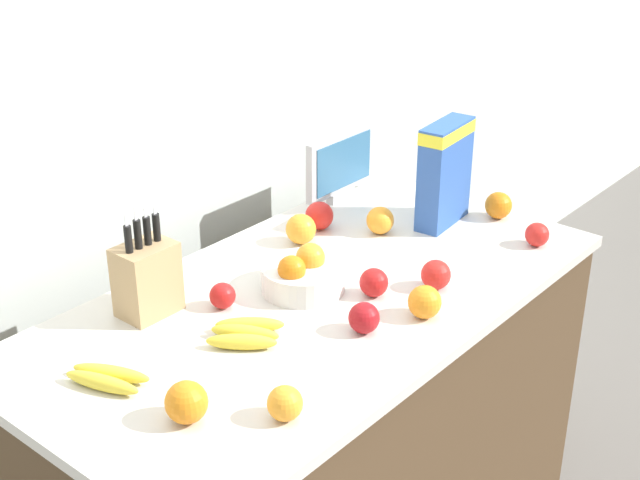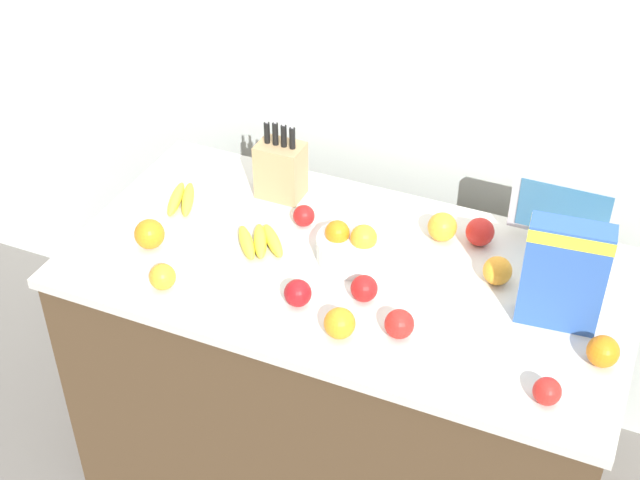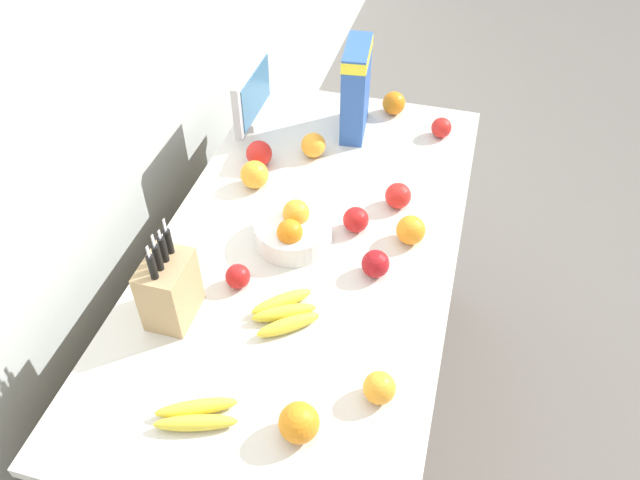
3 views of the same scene
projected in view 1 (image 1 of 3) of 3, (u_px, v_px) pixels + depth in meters
name	position (u px, v px, depth m)	size (l,w,h in m)	color
wall_back	(142.00, 100.00, 2.42)	(9.00, 0.06, 2.60)	silver
counter	(316.00, 441.00, 2.42)	(1.57, 0.81, 0.92)	#4C3823
knife_block	(147.00, 278.00, 2.11)	(0.14, 0.10, 0.28)	tan
small_monitor	(341.00, 164.00, 2.73)	(0.30, 0.03, 0.22)	#B7B7BC
cereal_box	(446.00, 170.00, 2.55)	(0.21, 0.10, 0.30)	#2D56A8
fruit_bowl	(303.00, 274.00, 2.23)	(0.21, 0.21, 0.12)	silver
banana_bunch_left	(106.00, 378.00, 1.87)	(0.13, 0.19, 0.03)	yellow
banana_bunch_right	(245.00, 333.00, 2.03)	(0.20, 0.19, 0.04)	yellow
apple_rightmost	(436.00, 275.00, 2.24)	(0.08, 0.08, 0.08)	red
apple_leftmost	(537.00, 235.00, 2.47)	(0.07, 0.07, 0.07)	red
apple_by_knife_block	(364.00, 318.00, 2.05)	(0.07, 0.07, 0.07)	#A31419
apple_near_bananas	(319.00, 216.00, 2.56)	(0.08, 0.08, 0.08)	red
apple_front	(222.00, 296.00, 2.15)	(0.06, 0.06, 0.06)	red
apple_middle	(374.00, 282.00, 2.21)	(0.07, 0.07, 0.07)	red
orange_by_cereal	(380.00, 220.00, 2.54)	(0.08, 0.08, 0.08)	orange
orange_mid_right	(498.00, 205.00, 2.63)	(0.08, 0.08, 0.08)	orange
orange_back_center	(285.00, 403.00, 1.75)	(0.07, 0.07, 0.07)	orange
orange_mid_left	(301.00, 229.00, 2.48)	(0.09, 0.09, 0.09)	orange
orange_near_bowl	(425.00, 302.00, 2.11)	(0.08, 0.08, 0.08)	orange
orange_front_center	(186.00, 402.00, 1.74)	(0.09, 0.09, 0.09)	orange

